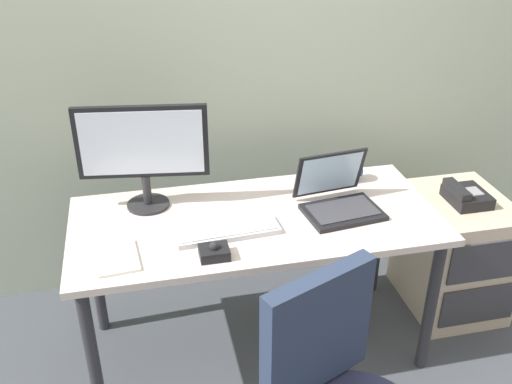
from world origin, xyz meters
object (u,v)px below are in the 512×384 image
object	(u,v)px
coffee_mug	(352,171)
monitor_main	(143,149)
trackball_mouse	(214,252)
file_cabinet	(454,253)
laptop	(338,197)
keyboard	(227,230)
desk_phone	(466,196)
paper_notepad	(117,258)

from	to	relation	value
coffee_mug	monitor_main	bearing A→B (deg)	-178.06
monitor_main	trackball_mouse	distance (m)	0.54
file_cabinet	coffee_mug	size ratio (longest dim) A/B	5.83
monitor_main	laptop	size ratio (longest dim) A/B	1.55
file_cabinet	keyboard	size ratio (longest dim) A/B	1.42
monitor_main	coffee_mug	size ratio (longest dim) A/B	5.20
desk_phone	laptop	xyz separation A→B (m)	(-0.67, -0.09, 0.12)
keyboard	desk_phone	bearing A→B (deg)	9.00
file_cabinet	trackball_mouse	bearing A→B (deg)	-164.33
monitor_main	keyboard	distance (m)	0.48
keyboard	coffee_mug	size ratio (longest dim) A/B	4.09
file_cabinet	desk_phone	distance (m)	0.33
desk_phone	paper_notepad	bearing A→B (deg)	-170.41
file_cabinet	desk_phone	size ratio (longest dim) A/B	2.98
file_cabinet	keyboard	xyz separation A→B (m)	(-1.17, -0.20, 0.42)
trackball_mouse	laptop	bearing A→B (deg)	22.97
trackball_mouse	paper_notepad	distance (m)	0.36
desk_phone	trackball_mouse	size ratio (longest dim) A/B	1.82
laptop	trackball_mouse	world-z (taller)	laptop
file_cabinet	paper_notepad	distance (m)	1.67
trackball_mouse	coffee_mug	world-z (taller)	coffee_mug
laptop	coffee_mug	bearing A→B (deg)	57.18
file_cabinet	coffee_mug	world-z (taller)	coffee_mug
file_cabinet	monitor_main	xyz separation A→B (m)	(-1.46, 0.09, 0.67)
monitor_main	laptop	world-z (taller)	monitor_main
file_cabinet	desk_phone	bearing A→B (deg)	-116.78
keyboard	coffee_mug	bearing A→B (deg)	26.63
trackball_mouse	coffee_mug	distance (m)	0.85
coffee_mug	paper_notepad	distance (m)	1.14
coffee_mug	laptop	bearing A→B (deg)	-122.82
laptop	paper_notepad	world-z (taller)	laptop
monitor_main	coffee_mug	bearing A→B (deg)	1.94
monitor_main	trackball_mouse	world-z (taller)	monitor_main
file_cabinet	trackball_mouse	world-z (taller)	trackball_mouse
trackball_mouse	coffee_mug	bearing A→B (deg)	33.33
file_cabinet	paper_notepad	world-z (taller)	paper_notepad
monitor_main	paper_notepad	world-z (taller)	monitor_main
laptop	file_cabinet	bearing A→B (deg)	9.16
file_cabinet	laptop	size ratio (longest dim) A/B	1.74
coffee_mug	paper_notepad	size ratio (longest dim) A/B	0.49
coffee_mug	file_cabinet	bearing A→B (deg)	-12.70
file_cabinet	trackball_mouse	xyz separation A→B (m)	(-1.24, -0.35, 0.43)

